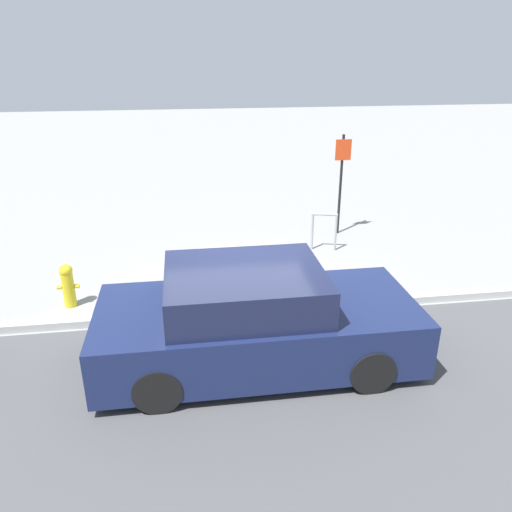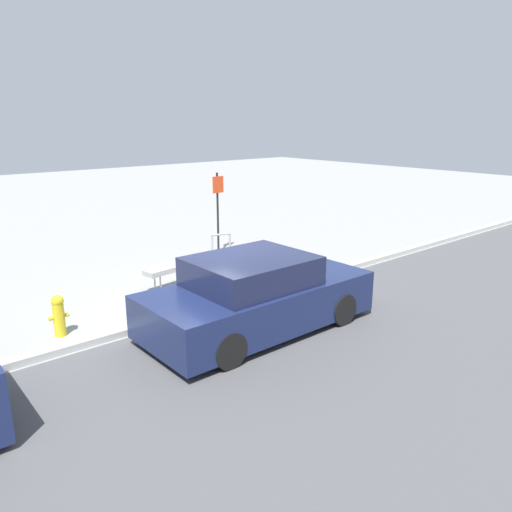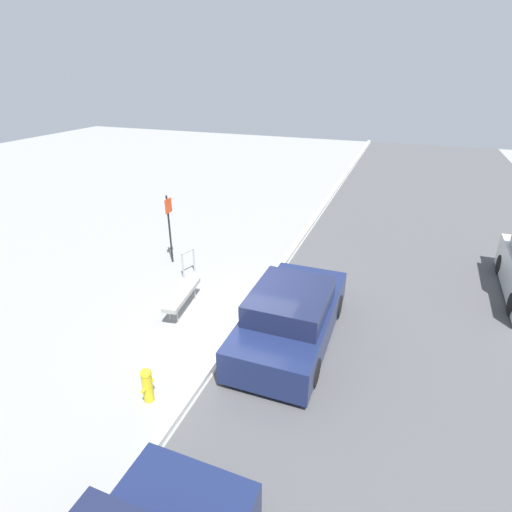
{
  "view_description": "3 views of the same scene",
  "coord_description": "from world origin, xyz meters",
  "px_view_note": "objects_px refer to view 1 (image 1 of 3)",
  "views": [
    {
      "loc": [
        -0.79,
        -7.17,
        4.06
      ],
      "look_at": [
        0.37,
        0.64,
        0.76
      ],
      "focal_mm": 35.0,
      "sensor_mm": 36.0,
      "label": 1
    },
    {
      "loc": [
        -5.45,
        -7.82,
        3.74
      ],
      "look_at": [
        1.84,
        0.8,
        0.63
      ],
      "focal_mm": 35.0,
      "sensor_mm": 36.0,
      "label": 2
    },
    {
      "loc": [
        -7.59,
        -3.32,
        5.91
      ],
      "look_at": [
        1.94,
        0.25,
        1.11
      ],
      "focal_mm": 28.0,
      "sensor_mm": 36.0,
      "label": 3
    }
  ],
  "objects_px": {
    "sign_post": "(341,176)",
    "parked_car_near": "(255,321)",
    "bench": "(244,249)",
    "bike_rack": "(324,228)",
    "fire_hydrant": "(68,284)"
  },
  "relations": [
    {
      "from": "sign_post",
      "to": "parked_car_near",
      "type": "relative_size",
      "value": 0.54
    },
    {
      "from": "bench",
      "to": "bike_rack",
      "type": "relative_size",
      "value": 2.18
    },
    {
      "from": "bike_rack",
      "to": "parked_car_near",
      "type": "xyz_separation_m",
      "value": [
        -2.07,
        -3.91,
        0.14
      ]
    },
    {
      "from": "bike_rack",
      "to": "fire_hydrant",
      "type": "xyz_separation_m",
      "value": [
        -4.93,
        -1.86,
        -0.09
      ]
    },
    {
      "from": "bike_rack",
      "to": "fire_hydrant",
      "type": "bearing_deg",
      "value": -159.36
    },
    {
      "from": "bench",
      "to": "sign_post",
      "type": "relative_size",
      "value": 0.78
    },
    {
      "from": "bench",
      "to": "fire_hydrant",
      "type": "relative_size",
      "value": 2.35
    },
    {
      "from": "bench",
      "to": "parked_car_near",
      "type": "xyz_separation_m",
      "value": [
        -0.24,
        -3.07,
        0.18
      ]
    },
    {
      "from": "bench",
      "to": "fire_hydrant",
      "type": "xyz_separation_m",
      "value": [
        -3.11,
        -1.02,
        -0.05
      ]
    },
    {
      "from": "bike_rack",
      "to": "sign_post",
      "type": "distance_m",
      "value": 1.45
    },
    {
      "from": "sign_post",
      "to": "bike_rack",
      "type": "bearing_deg",
      "value": -122.62
    },
    {
      "from": "bike_rack",
      "to": "sign_post",
      "type": "xyz_separation_m",
      "value": [
        0.62,
        0.97,
        0.88
      ]
    },
    {
      "from": "bench",
      "to": "sign_post",
      "type": "xyz_separation_m",
      "value": [
        2.45,
        1.81,
        0.92
      ]
    },
    {
      "from": "sign_post",
      "to": "parked_car_near",
      "type": "bearing_deg",
      "value": -118.89
    },
    {
      "from": "bike_rack",
      "to": "parked_car_near",
      "type": "bearing_deg",
      "value": -117.91
    }
  ]
}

